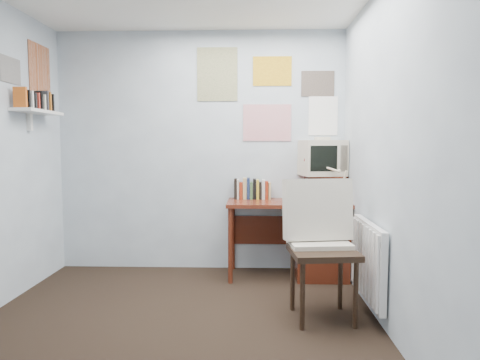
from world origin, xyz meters
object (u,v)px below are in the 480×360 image
object	(u,v)px
crt_tv	(322,156)
desk_chair	(323,252)
radiator	(369,260)
wall_shelf	(38,112)
desk	(315,237)
tv_riser	(325,188)
desk_lamp	(346,182)

from	to	relation	value
crt_tv	desk_chair	bearing A→B (deg)	-108.64
radiator	wall_shelf	distance (m)	3.15
crt_tv	wall_shelf	bearing A→B (deg)	-179.61
desk	tv_riser	xyz separation A→B (m)	(0.12, 0.11, 0.48)
desk_lamp	crt_tv	distance (m)	0.42
desk_chair	wall_shelf	world-z (taller)	wall_shelf
desk	wall_shelf	xyz separation A→B (m)	(-2.57, -0.38, 1.21)
desk_lamp	tv_riser	bearing A→B (deg)	123.18
desk	radiator	size ratio (longest dim) A/B	1.50
wall_shelf	tv_riser	bearing A→B (deg)	10.32
desk_chair	tv_riser	xyz separation A→B (m)	(0.20, 1.16, 0.37)
desk_chair	crt_tv	size ratio (longest dim) A/B	2.50
tv_riser	wall_shelf	size ratio (longest dim) A/B	0.65
tv_riser	wall_shelf	bearing A→B (deg)	-169.68
desk_chair	radiator	bearing A→B (deg)	12.51
tv_riser	radiator	bearing A→B (deg)	-80.72
desk_chair	radiator	size ratio (longest dim) A/B	1.29
desk_chair	tv_riser	size ratio (longest dim) A/B	2.57
desk	desk_chair	world-z (taller)	desk_chair
radiator	wall_shelf	bearing A→B (deg)	169.11
desk	desk_lamp	xyz separation A→B (m)	(0.27, -0.16, 0.56)
desk_chair	crt_tv	world-z (taller)	crt_tv
desk	desk_lamp	world-z (taller)	desk_lamp
crt_tv	radiator	world-z (taller)	crt_tv
tv_riser	wall_shelf	world-z (taller)	wall_shelf
desk	crt_tv	distance (m)	0.81
desk	wall_shelf	bearing A→B (deg)	-171.60
desk_chair	desk_lamp	xyz separation A→B (m)	(0.35, 0.90, 0.45)
desk	tv_riser	size ratio (longest dim) A/B	3.00
crt_tv	radiator	xyz separation A→B (m)	(0.21, -1.06, -0.78)
desk	radiator	distance (m)	0.97
crt_tv	desk_lamp	bearing A→B (deg)	-68.02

